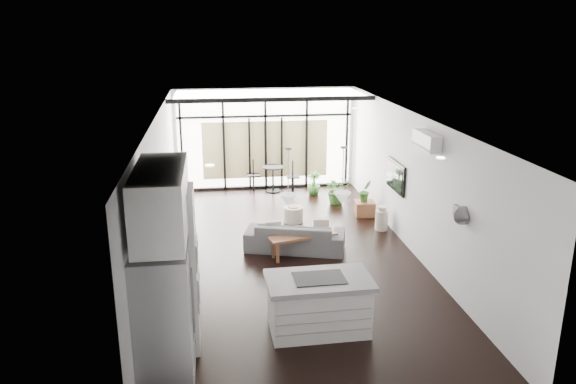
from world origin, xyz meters
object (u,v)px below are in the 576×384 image
object	(u,v)px
fridge	(163,318)
console_bench	(303,246)
island	(319,304)
sofa	(295,232)
milk_can	(382,218)
tv	(396,176)
pouf	(293,214)

from	to	relation	value
fridge	console_bench	size ratio (longest dim) A/B	1.32
fridge	console_bench	distance (m)	4.56
island	fridge	bearing A→B (deg)	-157.16
island	sofa	bearing A→B (deg)	86.71
island	milk_can	bearing A→B (deg)	60.14
milk_can	tv	size ratio (longest dim) A/B	0.51
sofa	tv	xyz separation A→B (m)	(2.31, 0.69, 0.91)
fridge	tv	bearing A→B (deg)	46.41
pouf	tv	bearing A→B (deg)	-25.17
sofa	console_bench	distance (m)	0.40
island	console_bench	size ratio (longest dim) A/B	1.14
tv	island	bearing A→B (deg)	-122.08
tv	fridge	bearing A→B (deg)	-133.59
sofa	pouf	distance (m)	1.70
fridge	pouf	world-z (taller)	fridge
milk_can	pouf	bearing A→B (deg)	157.19
fridge	console_bench	bearing A→B (deg)	57.69
island	pouf	distance (m)	4.88
fridge	tv	size ratio (longest dim) A/B	1.66
console_bench	sofa	bearing A→B (deg)	93.04
fridge	tv	distance (m)	6.71
fridge	pouf	distance (m)	6.40
fridge	pouf	size ratio (longest dim) A/B	4.07
island	console_bench	xyz separation A→B (m)	(0.22, 2.83, -0.21)
tv	milk_can	bearing A→B (deg)	137.56
fridge	sofa	world-z (taller)	fridge
island	fridge	size ratio (longest dim) A/B	0.86
sofa	tv	distance (m)	2.58
pouf	milk_can	world-z (taller)	milk_can
pouf	milk_can	xyz separation A→B (m)	(1.89, -0.80, 0.10)
island	tv	world-z (taller)	tv
sofa	console_bench	bearing A→B (deg)	123.13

